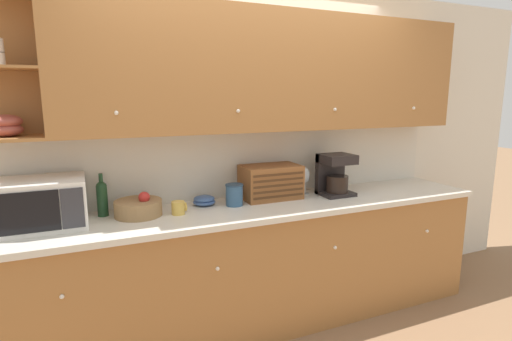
% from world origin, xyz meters
% --- Properties ---
extents(ground_plane, '(24.00, 24.00, 0.00)m').
position_xyz_m(ground_plane, '(0.00, 0.00, 0.00)').
color(ground_plane, '#896647').
extents(wall_back, '(5.99, 0.06, 2.60)m').
position_xyz_m(wall_back, '(0.00, 0.03, 1.30)').
color(wall_back, silver).
rests_on(wall_back, ground_plane).
extents(counter_unit, '(3.61, 0.65, 0.94)m').
position_xyz_m(counter_unit, '(0.00, -0.31, 0.47)').
color(counter_unit, '#A36B38').
rests_on(counter_unit, ground_plane).
extents(backsplash_panel, '(3.59, 0.01, 0.53)m').
position_xyz_m(backsplash_panel, '(0.00, -0.01, 1.21)').
color(backsplash_panel, silver).
rests_on(backsplash_panel, counter_unit).
extents(upper_cabinets, '(3.59, 0.35, 0.87)m').
position_xyz_m(upper_cabinets, '(0.17, -0.16, 1.91)').
color(upper_cabinets, '#A36B38').
rests_on(upper_cabinets, backsplash_panel).
extents(microwave, '(0.56, 0.40, 0.30)m').
position_xyz_m(microwave, '(-1.46, -0.24, 1.09)').
color(microwave, silver).
rests_on(microwave, counter_unit).
extents(wine_bottle, '(0.07, 0.07, 0.29)m').
position_xyz_m(wine_bottle, '(-1.09, -0.14, 1.08)').
color(wine_bottle, '#19381E').
rests_on(wine_bottle, counter_unit).
extents(fruit_basket, '(0.31, 0.31, 0.17)m').
position_xyz_m(fruit_basket, '(-0.87, -0.23, 1.00)').
color(fruit_basket, '#937047').
rests_on(fruit_basket, counter_unit).
extents(mug, '(0.10, 0.09, 0.09)m').
position_xyz_m(mug, '(-0.61, -0.31, 0.99)').
color(mug, gold).
rests_on(mug, counter_unit).
extents(bowl_stack_on_counter, '(0.16, 0.16, 0.07)m').
position_xyz_m(bowl_stack_on_counter, '(-0.39, -0.15, 0.98)').
color(bowl_stack_on_counter, '#3D5B93').
rests_on(bowl_stack_on_counter, counter_unit).
extents(storage_canister, '(0.13, 0.13, 0.16)m').
position_xyz_m(storage_canister, '(-0.19, -0.25, 1.02)').
color(storage_canister, '#33567A').
rests_on(storage_canister, counter_unit).
extents(bread_box, '(0.45, 0.28, 0.26)m').
position_xyz_m(bread_box, '(0.15, -0.17, 1.08)').
color(bread_box, brown).
rests_on(bread_box, counter_unit).
extents(wine_glass, '(0.07, 0.07, 0.22)m').
position_xyz_m(wine_glass, '(0.46, -0.16, 1.09)').
color(wine_glass, silver).
rests_on(wine_glass, counter_unit).
extents(coffee_maker, '(0.26, 0.23, 0.33)m').
position_xyz_m(coffee_maker, '(0.67, -0.27, 1.11)').
color(coffee_maker, black).
rests_on(coffee_maker, counter_unit).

